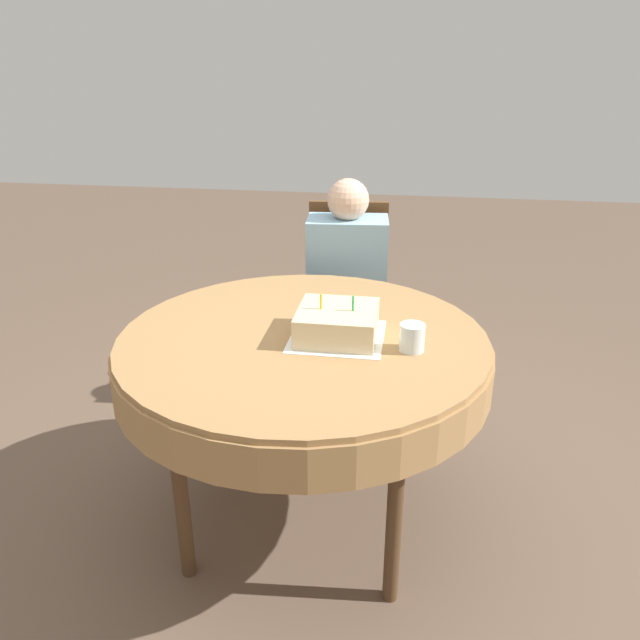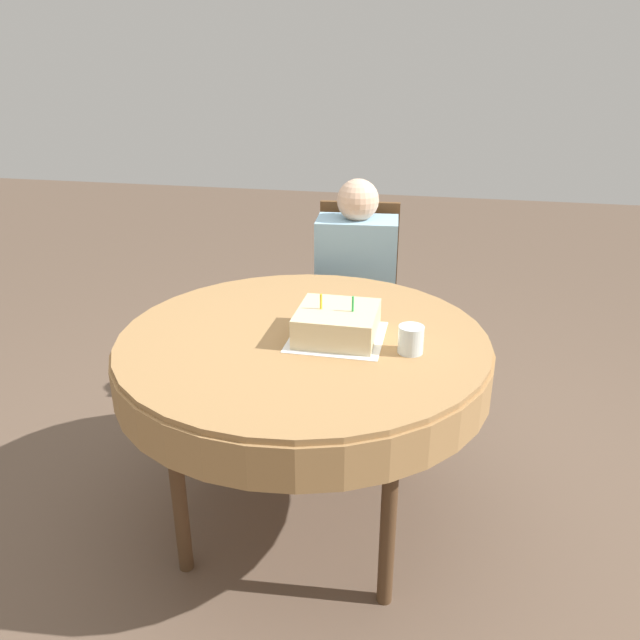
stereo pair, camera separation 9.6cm
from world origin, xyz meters
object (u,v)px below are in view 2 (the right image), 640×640
at_px(person, 356,276).
at_px(drinking_glass, 411,339).
at_px(birthday_cake, 337,323).
at_px(chair, 356,300).

bearing_deg(person, drinking_glass, -76.23).
distance_m(birthday_cake, drinking_glass, 0.26).
xyz_separation_m(chair, drinking_glass, (0.33, -1.03, 0.28)).
relative_size(chair, person, 0.87).
distance_m(person, birthday_cake, 0.87).
xyz_separation_m(chair, birthday_cake, (0.08, -0.96, 0.29)).
bearing_deg(drinking_glass, chair, 107.53).
distance_m(chair, drinking_glass, 1.12).
height_order(chair, drinking_glass, chair).
relative_size(person, drinking_glass, 12.62).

